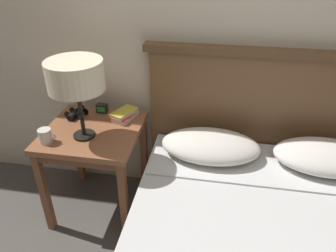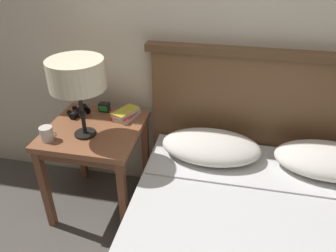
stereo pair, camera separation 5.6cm
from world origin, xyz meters
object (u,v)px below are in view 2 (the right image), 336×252
book_stacked_on_top (125,112)px  alarm_clock (104,107)px  coffee_mug (47,134)px  table_lamp (77,76)px  binoculars_pair (79,111)px  nightstand (95,139)px  book_on_nightstand (126,115)px

book_stacked_on_top → alarm_clock: size_ratio=2.93×
coffee_mug → table_lamp: bearing=27.9°
book_stacked_on_top → binoculars_pair: (-0.32, -0.03, -0.02)m
nightstand → table_lamp: table_lamp is taller
nightstand → book_on_nightstand: bearing=46.5°
nightstand → book_stacked_on_top: bearing=47.0°
nightstand → alarm_clock: alarm_clock is taller
alarm_clock → table_lamp: bearing=-90.6°
table_lamp → book_on_nightstand: size_ratio=2.24×
book_stacked_on_top → coffee_mug: (-0.36, -0.35, 0.00)m
table_lamp → coffee_mug: table_lamp is taller
table_lamp → nightstand: bearing=79.2°
nightstand → book_on_nightstand: 0.25m
alarm_clock → nightstand: bearing=-86.7°
table_lamp → binoculars_pair: size_ratio=2.88×
nightstand → table_lamp: (-0.02, -0.08, 0.46)m
book_on_nightstand → binoculars_pair: bearing=-175.0°
book_stacked_on_top → nightstand: bearing=-133.0°
table_lamp → alarm_clock: 0.46m
book_stacked_on_top → binoculars_pair: 0.32m
coffee_mug → alarm_clock: (0.19, 0.41, -0.01)m
book_on_nightstand → book_stacked_on_top: size_ratio=1.02×
table_lamp → book_on_nightstand: bearing=55.2°
book_on_nightstand → coffee_mug: (-0.37, -0.35, 0.03)m
nightstand → alarm_clock: 0.25m
binoculars_pair → book_on_nightstand: bearing=5.0°
binoculars_pair → alarm_clock: alarm_clock is taller
binoculars_pair → coffee_mug: (-0.04, -0.33, 0.02)m
table_lamp → alarm_clock: size_ratio=6.70×
alarm_clock → book_stacked_on_top: bearing=-18.2°
nightstand → coffee_mug: size_ratio=6.15×
binoculars_pair → alarm_clock: (0.15, 0.08, 0.01)m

